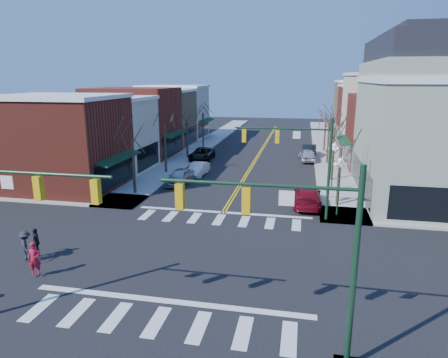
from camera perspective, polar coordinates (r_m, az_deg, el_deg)
The scene contains 35 objects.
ground at distance 22.78m, azimuth -4.02°, elevation -11.10°, with size 160.00×160.00×0.00m, color black.
sidewalk_left at distance 43.40m, azimuth -8.27°, elevation 1.28°, with size 3.50×70.00×0.15m, color #9E9B93.
sidewalk_right at distance 41.10m, azimuth 15.41°, elevation 0.17°, with size 3.50×70.00×0.15m, color #9E9B93.
bldg_left_brick_a at distance 38.38m, azimuth -22.23°, elevation 4.62°, with size 10.00×8.50×8.00m, color maroon.
bldg_left_stucco_a at distance 45.00m, azimuth -16.83°, elevation 6.04°, with size 10.00×7.00×7.50m, color beige.
bldg_left_brick_b at distance 52.08m, azimuth -12.76°, elevation 7.90°, with size 10.00×9.00×8.50m, color maroon.
bldg_left_tan at distance 59.71m, azimuth -9.53°, elevation 8.50°, with size 10.00×7.50×7.80m, color olive.
bldg_left_stucco_b at distance 66.96m, azimuth -7.18°, elevation 9.37°, with size 10.00×8.00×8.20m, color beige.
bldg_right_brick_a at distance 47.00m, azimuth 23.55°, elevation 6.10°, with size 10.00×8.50×8.00m, color maroon.
bldg_right_stucco at distance 54.45m, azimuth 22.00°, elevation 8.28°, with size 10.00×7.00×10.00m, color beige.
bldg_right_brick_b at distance 61.87m, azimuth 20.71°, elevation 8.30°, with size 10.00×8.00×8.50m, color maroon.
bldg_right_tan at distance 69.73m, azimuth 19.71°, elevation 9.18°, with size 10.00×8.00×9.00m, color olive.
victorian_corner at distance 36.16m, azimuth 29.14°, elevation 7.60°, with size 12.25×14.25×13.30m.
traffic_mast_near_left at distance 17.40m, azimuth -29.15°, elevation -4.46°, with size 6.60×0.28×7.20m.
traffic_mast_near_right at distance 13.41m, azimuth 10.53°, elevation -8.11°, with size 6.60×0.28×7.20m.
traffic_mast_far_right at distance 27.68m, azimuth 11.10°, elevation 3.53°, with size 6.60×0.28×7.20m.
lamppost_corner at distance 29.24m, azimuth 16.16°, elevation 0.29°, with size 0.36×0.36×4.33m.
lamppost_midblock at distance 35.57m, azimuth 15.35°, elevation 2.78°, with size 0.36×0.36×4.33m.
tree_left_a at distance 34.62m, azimuth -12.78°, elevation 1.65°, with size 0.24×0.24×4.76m, color #382B21.
tree_left_b at distance 41.88m, azimuth -8.38°, elevation 4.21°, with size 0.24×0.24×5.04m, color #382B21.
tree_left_c at distance 49.42m, azimuth -5.28°, elevation 5.55°, with size 0.24×0.24×4.55m, color #382B21.
tree_left_d at distance 57.03m, azimuth -3.00°, elevation 6.94°, with size 0.24×0.24×4.90m, color #382B21.
tree_right_a at distance 31.83m, azimuth 16.09°, elevation 0.21°, with size 0.24×0.24×4.62m, color #382B21.
tree_right_b at distance 39.58m, azimuth 15.24°, elevation 3.37°, with size 0.24×0.24×5.18m, color #382B21.
tree_right_c at distance 47.48m, azimuth 14.63°, elevation 4.96°, with size 0.24×0.24×4.83m, color #382B21.
tree_right_d at distance 55.37m, azimuth 14.22°, elevation 6.34°, with size 0.24×0.24×4.97m, color #382B21.
car_left_near at distance 37.62m, azimuth -6.33°, elevation 0.34°, with size 1.72×4.27×1.46m, color #B6B7BC.
car_left_mid at distance 40.85m, azimuth -3.73°, elevation 1.42°, with size 1.40×4.02×1.32m, color white.
car_left_far at distance 48.56m, azimuth -3.18°, elevation 3.59°, with size 2.44×5.30×1.47m, color black.
car_right_near at distance 31.82m, azimuth 11.81°, elevation -2.44°, with size 2.11×5.20×1.51m, color maroon.
car_right_mid at distance 48.78m, azimuth 11.84°, elevation 3.37°, with size 1.77×4.41×1.50m, color silver.
car_right_far at distance 51.86m, azimuth 12.07°, elevation 4.05°, with size 1.68×4.82×1.59m, color black.
pedestrian_red_a at distance 22.36m, azimuth -25.46°, elevation -10.24°, with size 0.62×0.41×1.70m, color #AB1228.
pedestrian_dark_a at distance 24.69m, azimuth -25.27°, elevation -8.09°, with size 0.92×0.38×1.57m, color black.
pedestrian_dark_b at distance 24.27m, azimuth -26.45°, elevation -8.52°, with size 1.06×0.61×1.63m, color black.
Camera 1 is at (5.55, -19.82, 9.77)m, focal length 32.00 mm.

